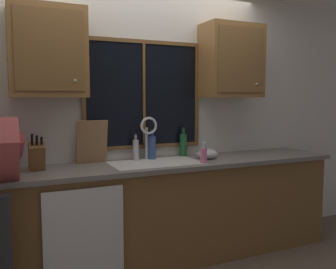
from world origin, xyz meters
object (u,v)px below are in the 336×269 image
object	(u,v)px
knife_block	(37,157)
mixing_bowl	(207,154)
bottle_amber_small	(152,147)
bottle_green_glass	(183,144)
cutting_board	(92,142)
bottle_tall_clear	(136,149)
soap_dispenser	(204,155)

from	to	relation	value
knife_block	mixing_bowl	world-z (taller)	knife_block
knife_block	bottle_amber_small	distance (m)	1.05
bottle_green_glass	cutting_board	bearing A→B (deg)	-178.49
knife_block	mixing_bowl	xyz separation A→B (m)	(1.53, -0.06, -0.06)
bottle_tall_clear	knife_block	bearing A→B (deg)	-171.01
bottle_tall_clear	bottle_green_glass	bearing A→B (deg)	3.23
mixing_bowl	bottle_tall_clear	xyz separation A→B (m)	(-0.65, 0.20, 0.06)
bottle_green_glass	mixing_bowl	bearing A→B (deg)	-59.04
mixing_bowl	bottle_amber_small	bearing A→B (deg)	157.75
bottle_tall_clear	mixing_bowl	bearing A→B (deg)	-17.42
cutting_board	mixing_bowl	world-z (taller)	cutting_board
knife_block	cutting_board	size ratio (longest dim) A/B	0.83
bottle_tall_clear	bottle_amber_small	bearing A→B (deg)	-1.42
knife_block	bottle_green_glass	xyz separation A→B (m)	(1.39, 0.17, 0.01)
mixing_bowl	bottle_tall_clear	distance (m)	0.68
knife_block	bottle_green_glass	size ratio (longest dim) A/B	1.13
knife_block	bottle_amber_small	size ratio (longest dim) A/B	1.14
soap_dispenser	knife_block	bearing A→B (deg)	169.71
bottle_tall_clear	cutting_board	bearing A→B (deg)	179.36
soap_dispenser	bottle_tall_clear	bearing A→B (deg)	142.03
soap_dispenser	bottle_green_glass	bearing A→B (deg)	88.56
knife_block	soap_dispenser	world-z (taller)	knife_block
knife_block	bottle_green_glass	world-z (taller)	knife_block
soap_dispenser	bottle_amber_small	bearing A→B (deg)	131.24
mixing_bowl	cutting_board	bearing A→B (deg)	168.83
cutting_board	soap_dispenser	world-z (taller)	cutting_board
bottle_tall_clear	bottle_amber_small	world-z (taller)	bottle_amber_small
mixing_bowl	knife_block	bearing A→B (deg)	177.59
cutting_board	bottle_tall_clear	size ratio (longest dim) A/B	1.56
knife_block	cutting_board	bearing A→B (deg)	16.85
bottle_amber_small	cutting_board	bearing A→B (deg)	179.14
cutting_board	bottle_amber_small	bearing A→B (deg)	-0.86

